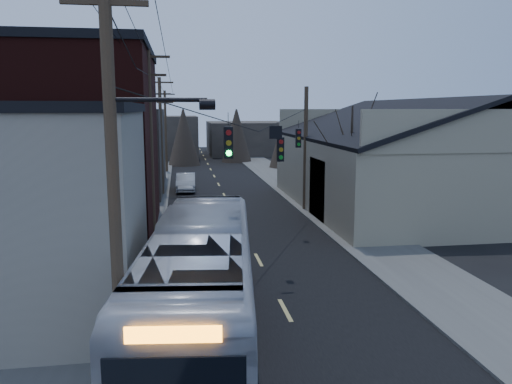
{
  "coord_description": "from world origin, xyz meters",
  "views": [
    {
      "loc": [
        -3.53,
        -8.26,
        7.0
      ],
      "look_at": [
        0.11,
        15.47,
        3.0
      ],
      "focal_mm": 35.0,
      "sensor_mm": 36.0,
      "label": 1
    }
  ],
  "objects": [
    {
      "name": "sidewalk_right",
      "position": [
        6.5,
        30.0,
        0.06
      ],
      "size": [
        4.0,
        110.0,
        0.12
      ],
      "primitive_type": "cube",
      "color": "#474744",
      "rests_on": "ground"
    },
    {
      "name": "building_far_left",
      "position": [
        -6.0,
        65.0,
        3.0
      ],
      "size": [
        10.0,
        12.0,
        6.0
      ],
      "primitive_type": "cube",
      "color": "#312C27",
      "rests_on": "ground"
    },
    {
      "name": "parked_car",
      "position": [
        -3.08,
        34.73,
        0.76
      ],
      "size": [
        1.71,
        4.63,
        1.51
      ],
      "primitive_type": "imported",
      "rotation": [
        0.0,
        0.0,
        -0.02
      ],
      "color": "#A9ACB1",
      "rests_on": "ground"
    },
    {
      "name": "building_left_far",
      "position": [
        -9.5,
        36.0,
        3.5
      ],
      "size": [
        9.0,
        14.0,
        7.0
      ],
      "primitive_type": "cube",
      "color": "#312C27",
      "rests_on": "ground"
    },
    {
      "name": "road_surface",
      "position": [
        0.0,
        30.0,
        0.01
      ],
      "size": [
        9.0,
        110.0,
        0.02
      ],
      "primitive_type": "cube",
      "color": "black",
      "rests_on": "ground"
    },
    {
      "name": "bare_tree",
      "position": [
        6.5,
        20.0,
        3.6
      ],
      "size": [
        0.4,
        0.4,
        7.2
      ],
      "primitive_type": "cone",
      "color": "black",
      "rests_on": "ground"
    },
    {
      "name": "bus",
      "position": [
        -3.0,
        6.61,
        1.8
      ],
      "size": [
        4.48,
        13.22,
        3.61
      ],
      "primitive_type": "imported",
      "rotation": [
        0.0,
        0.0,
        3.03
      ],
      "color": "#B1B4BE",
      "rests_on": "ground"
    },
    {
      "name": "warehouse",
      "position": [
        13.0,
        25.0,
        2.7
      ],
      "size": [
        16.16,
        20.6,
        7.73
      ],
      "color": "gray",
      "rests_on": "ground"
    },
    {
      "name": "sidewalk_left",
      "position": [
        -6.5,
        30.0,
        0.06
      ],
      "size": [
        4.0,
        110.0,
        0.12
      ],
      "primitive_type": "cube",
      "color": "#474744",
      "rests_on": "ground"
    },
    {
      "name": "building_brick",
      "position": [
        -10.0,
        20.0,
        5.0
      ],
      "size": [
        10.0,
        12.0,
        10.0
      ],
      "primitive_type": "cube",
      "color": "black",
      "rests_on": "ground"
    },
    {
      "name": "building_clapboard",
      "position": [
        -9.0,
        9.0,
        3.5
      ],
      "size": [
        8.0,
        8.0,
        7.0
      ],
      "primitive_type": "cube",
      "color": "slate",
      "rests_on": "ground"
    },
    {
      "name": "utility_lines",
      "position": [
        -3.11,
        24.14,
        4.95
      ],
      "size": [
        11.24,
        45.28,
        10.5
      ],
      "color": "#382B1E",
      "rests_on": "ground"
    },
    {
      "name": "building_far_right",
      "position": [
        7.0,
        70.0,
        2.5
      ],
      "size": [
        12.0,
        14.0,
        5.0
      ],
      "primitive_type": "cube",
      "color": "#312C27",
      "rests_on": "ground"
    }
  ]
}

